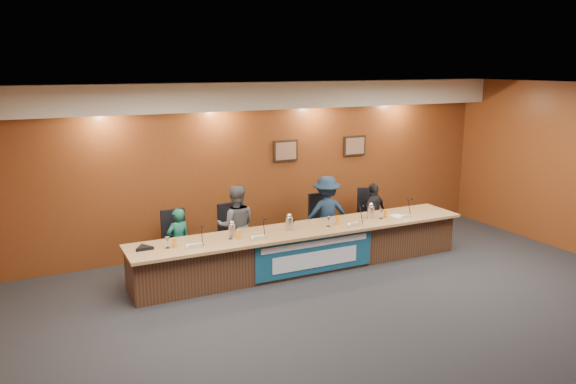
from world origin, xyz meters
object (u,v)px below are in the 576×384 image
(office_chair_c, at_px, (324,225))
(carafe_left, at_px, (232,230))
(speakerphone, at_px, (144,248))
(panelist_d, at_px, (373,213))
(panelist_a, at_px, (178,242))
(carafe_mid, at_px, (289,224))
(office_chair_b, at_px, (234,238))
(dais_body, at_px, (304,249))
(banner, at_px, (315,255))
(panelist_c, at_px, (326,214))
(panelist_b, at_px, (236,226))
(office_chair_a, at_px, (177,246))
(carafe_right, at_px, (371,212))
(office_chair_d, at_px, (370,219))

(office_chair_c, relative_size, carafe_left, 2.20)
(speakerphone, bearing_deg, panelist_d, 8.04)
(panelist_a, bearing_deg, carafe_mid, 143.57)
(panelist_a, distance_m, carafe_left, 1.01)
(panelist_d, relative_size, office_chair_b, 2.56)
(dais_body, xyz_separation_m, banner, (0.00, -0.41, 0.03))
(carafe_left, bearing_deg, speakerphone, -179.48)
(panelist_c, bearing_deg, carafe_left, 27.46)
(panelist_b, distance_m, panelist_d, 2.92)
(office_chair_b, distance_m, speakerphone, 1.93)
(office_chair_a, distance_m, carafe_left, 1.11)
(panelist_a, relative_size, office_chair_a, 2.42)
(panelist_c, relative_size, office_chair_b, 3.04)
(banner, bearing_deg, speakerphone, 171.00)
(panelist_c, bearing_deg, office_chair_c, -79.25)
(office_chair_b, distance_m, carafe_mid, 1.14)
(banner, distance_m, office_chair_a, 2.37)
(panelist_b, xyz_separation_m, speakerphone, (-1.75, -0.66, 0.05))
(carafe_mid, bearing_deg, panelist_b, 134.28)
(carafe_right, bearing_deg, banner, -162.94)
(panelist_a, distance_m, panelist_b, 1.05)
(speakerphone, bearing_deg, panelist_b, 20.65)
(carafe_mid, height_order, speakerphone, carafe_mid)
(banner, xyz_separation_m, speakerphone, (-2.75, 0.44, 0.40))
(office_chair_b, bearing_deg, office_chair_a, 174.54)
(office_chair_d, height_order, carafe_mid, carafe_mid)
(panelist_b, bearing_deg, carafe_right, -177.89)
(panelist_b, height_order, carafe_mid, panelist_b)
(dais_body, relative_size, office_chair_c, 12.50)
(carafe_left, bearing_deg, office_chair_c, 19.13)
(panelist_b, relative_size, panelist_c, 1.00)
(office_chair_c, bearing_deg, dais_body, -138.03)
(carafe_left, relative_size, carafe_right, 1.00)
(panelist_c, bearing_deg, dais_body, 49.89)
(office_chair_c, bearing_deg, panelist_a, -179.07)
(office_chair_c, distance_m, office_chair_d, 1.08)
(panelist_d, bearing_deg, office_chair_b, -23.29)
(office_chair_b, xyz_separation_m, carafe_left, (-0.31, -0.75, 0.38))
(panelist_c, distance_m, office_chair_d, 1.11)
(office_chair_a, bearing_deg, carafe_right, -12.52)
(dais_body, distance_m, panelist_c, 1.14)
(panelist_d, relative_size, office_chair_a, 2.56)
(panelist_d, relative_size, office_chair_d, 2.56)
(panelist_b, xyz_separation_m, carafe_mid, (0.70, -0.71, 0.14))
(panelist_c, xyz_separation_m, office_chair_c, (0.00, 0.10, -0.25))
(panelist_a, height_order, office_chair_c, panelist_a)
(office_chair_b, xyz_separation_m, office_chair_d, (2.92, 0.00, 0.00))
(carafe_right, bearing_deg, panelist_d, 51.63)
(office_chair_c, bearing_deg, office_chair_a, 178.94)
(office_chair_c, xyz_separation_m, carafe_left, (-2.15, -0.75, 0.38))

